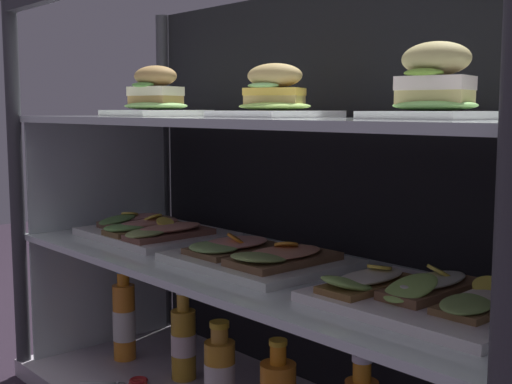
{
  "coord_description": "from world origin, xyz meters",
  "views": [
    {
      "loc": [
        1.0,
        -0.88,
        0.68
      ],
      "look_at": [
        0.0,
        0.0,
        0.52
      ],
      "focal_mm": 47.57,
      "sensor_mm": 36.0,
      "label": 1
    }
  ],
  "objects_px": {
    "plated_roll_sandwich_center": "(274,99)",
    "juice_bottle_back_center": "(124,321)",
    "open_sandwich_tray_near_left_corner": "(152,230)",
    "plated_roll_sandwich_right_of_center": "(435,90)",
    "plated_roll_sandwich_near_left_corner": "(156,99)",
    "open_sandwich_tray_near_right_corner": "(426,296)",
    "kitchen_scissors": "(130,382)",
    "juice_bottle_tucked_behind": "(184,342)",
    "juice_bottle_front_fourth": "(220,372)",
    "open_sandwich_tray_mid_left": "(257,256)"
  },
  "relations": [
    {
      "from": "open_sandwich_tray_mid_left",
      "to": "kitchen_scissors",
      "type": "bearing_deg",
      "value": -164.25
    },
    {
      "from": "open_sandwich_tray_near_right_corner",
      "to": "juice_bottle_tucked_behind",
      "type": "distance_m",
      "value": 0.72
    },
    {
      "from": "open_sandwich_tray_near_right_corner",
      "to": "juice_bottle_back_center",
      "type": "bearing_deg",
      "value": -178.36
    },
    {
      "from": "juice_bottle_tucked_behind",
      "to": "juice_bottle_front_fourth",
      "type": "height_order",
      "value": "juice_bottle_tucked_behind"
    },
    {
      "from": "juice_bottle_tucked_behind",
      "to": "juice_bottle_front_fourth",
      "type": "distance_m",
      "value": 0.19
    },
    {
      "from": "open_sandwich_tray_mid_left",
      "to": "juice_bottle_tucked_behind",
      "type": "relative_size",
      "value": 1.55
    },
    {
      "from": "open_sandwich_tray_near_left_corner",
      "to": "open_sandwich_tray_mid_left",
      "type": "bearing_deg",
      "value": -0.14
    },
    {
      "from": "juice_bottle_back_center",
      "to": "juice_bottle_tucked_behind",
      "type": "relative_size",
      "value": 1.09
    },
    {
      "from": "juice_bottle_tucked_behind",
      "to": "open_sandwich_tray_mid_left",
      "type": "bearing_deg",
      "value": -3.95
    },
    {
      "from": "juice_bottle_back_center",
      "to": "open_sandwich_tray_near_right_corner",
      "type": "bearing_deg",
      "value": 1.64
    },
    {
      "from": "plated_roll_sandwich_right_of_center",
      "to": "kitchen_scissors",
      "type": "xyz_separation_m",
      "value": [
        -0.72,
        -0.12,
        -0.66
      ]
    },
    {
      "from": "juice_bottle_tucked_behind",
      "to": "open_sandwich_tray_near_left_corner",
      "type": "bearing_deg",
      "value": -169.49
    },
    {
      "from": "plated_roll_sandwich_near_left_corner",
      "to": "open_sandwich_tray_near_right_corner",
      "type": "relative_size",
      "value": 0.58
    },
    {
      "from": "open_sandwich_tray_near_right_corner",
      "to": "juice_bottle_tucked_behind",
      "type": "relative_size",
      "value": 1.55
    },
    {
      "from": "juice_bottle_tucked_behind",
      "to": "juice_bottle_front_fourth",
      "type": "xyz_separation_m",
      "value": [
        0.19,
        -0.04,
        -0.01
      ]
    },
    {
      "from": "plated_roll_sandwich_center",
      "to": "kitchen_scissors",
      "type": "height_order",
      "value": "plated_roll_sandwich_center"
    },
    {
      "from": "juice_bottle_tucked_behind",
      "to": "kitchen_scissors",
      "type": "relative_size",
      "value": 1.4
    },
    {
      "from": "open_sandwich_tray_near_left_corner",
      "to": "juice_bottle_back_center",
      "type": "height_order",
      "value": "open_sandwich_tray_near_left_corner"
    },
    {
      "from": "juice_bottle_back_center",
      "to": "juice_bottle_tucked_behind",
      "type": "height_order",
      "value": "juice_bottle_back_center"
    },
    {
      "from": "plated_roll_sandwich_right_of_center",
      "to": "juice_bottle_tucked_behind",
      "type": "relative_size",
      "value": 0.8
    },
    {
      "from": "plated_roll_sandwich_near_left_corner",
      "to": "juice_bottle_back_center",
      "type": "xyz_separation_m",
      "value": [
        -0.11,
        -0.04,
        -0.56
      ]
    },
    {
      "from": "open_sandwich_tray_near_left_corner",
      "to": "open_sandwich_tray_near_right_corner",
      "type": "distance_m",
      "value": 0.78
    },
    {
      "from": "juice_bottle_back_center",
      "to": "open_sandwich_tray_near_left_corner",
      "type": "bearing_deg",
      "value": 10.89
    },
    {
      "from": "plated_roll_sandwich_center",
      "to": "juice_bottle_back_center",
      "type": "bearing_deg",
      "value": -170.6
    },
    {
      "from": "open_sandwich_tray_mid_left",
      "to": "juice_bottle_back_center",
      "type": "distance_m",
      "value": 0.55
    },
    {
      "from": "open_sandwich_tray_mid_left",
      "to": "juice_bottle_back_center",
      "type": "relative_size",
      "value": 1.43
    },
    {
      "from": "open_sandwich_tray_near_left_corner",
      "to": "kitchen_scissors",
      "type": "relative_size",
      "value": 2.17
    },
    {
      "from": "plated_roll_sandwich_right_of_center",
      "to": "open_sandwich_tray_near_right_corner",
      "type": "xyz_separation_m",
      "value": [
        0.01,
        -0.02,
        -0.32
      ]
    },
    {
      "from": "open_sandwich_tray_near_left_corner",
      "to": "juice_bottle_front_fourth",
      "type": "height_order",
      "value": "open_sandwich_tray_near_left_corner"
    },
    {
      "from": "juice_bottle_tucked_behind",
      "to": "plated_roll_sandwich_center",
      "type": "bearing_deg",
      "value": 8.4
    },
    {
      "from": "plated_roll_sandwich_right_of_center",
      "to": "juice_bottle_tucked_behind",
      "type": "distance_m",
      "value": 0.88
    },
    {
      "from": "open_sandwich_tray_near_right_corner",
      "to": "kitchen_scissors",
      "type": "bearing_deg",
      "value": -172.14
    },
    {
      "from": "plated_roll_sandwich_right_of_center",
      "to": "open_sandwich_tray_near_left_corner",
      "type": "distance_m",
      "value": 0.83
    },
    {
      "from": "open_sandwich_tray_mid_left",
      "to": "juice_bottle_front_fourth",
      "type": "height_order",
      "value": "open_sandwich_tray_mid_left"
    },
    {
      "from": "open_sandwich_tray_mid_left",
      "to": "juice_bottle_tucked_behind",
      "type": "bearing_deg",
      "value": 176.05
    },
    {
      "from": "plated_roll_sandwich_center",
      "to": "plated_roll_sandwich_right_of_center",
      "type": "height_order",
      "value": "plated_roll_sandwich_right_of_center"
    },
    {
      "from": "open_sandwich_tray_mid_left",
      "to": "juice_bottle_front_fourth",
      "type": "xyz_separation_m",
      "value": [
        -0.1,
        -0.02,
        -0.27
      ]
    },
    {
      "from": "open_sandwich_tray_near_right_corner",
      "to": "juice_bottle_tucked_behind",
      "type": "xyz_separation_m",
      "value": [
        -0.68,
        0.01,
        -0.26
      ]
    },
    {
      "from": "open_sandwich_tray_near_left_corner",
      "to": "open_sandwich_tray_near_right_corner",
      "type": "bearing_deg",
      "value": 0.36
    },
    {
      "from": "open_sandwich_tray_near_right_corner",
      "to": "juice_bottle_tucked_behind",
      "type": "height_order",
      "value": "open_sandwich_tray_near_right_corner"
    },
    {
      "from": "open_sandwich_tray_mid_left",
      "to": "juice_bottle_back_center",
      "type": "height_order",
      "value": "open_sandwich_tray_mid_left"
    },
    {
      "from": "kitchen_scissors",
      "to": "plated_roll_sandwich_right_of_center",
      "type": "bearing_deg",
      "value": 9.64
    },
    {
      "from": "plated_roll_sandwich_center",
      "to": "juice_bottle_back_center",
      "type": "xyz_separation_m",
      "value": [
        -0.48,
        -0.08,
        -0.56
      ]
    },
    {
      "from": "plated_roll_sandwich_near_left_corner",
      "to": "juice_bottle_tucked_behind",
      "type": "xyz_separation_m",
      "value": [
        0.1,
        0.0,
        -0.57
      ]
    },
    {
      "from": "plated_roll_sandwich_center",
      "to": "juice_bottle_front_fourth",
      "type": "bearing_deg",
      "value": -137.51
    },
    {
      "from": "plated_roll_sandwich_center",
      "to": "kitchen_scissors",
      "type": "distance_m",
      "value": 0.75
    },
    {
      "from": "plated_roll_sandwich_near_left_corner",
      "to": "open_sandwich_tray_near_right_corner",
      "type": "distance_m",
      "value": 0.84
    },
    {
      "from": "juice_bottle_front_fourth",
      "to": "plated_roll_sandwich_center",
      "type": "bearing_deg",
      "value": 42.49
    },
    {
      "from": "plated_roll_sandwich_near_left_corner",
      "to": "open_sandwich_tray_near_right_corner",
      "type": "height_order",
      "value": "plated_roll_sandwich_near_left_corner"
    },
    {
      "from": "juice_bottle_tucked_behind",
      "to": "juice_bottle_back_center",
      "type": "bearing_deg",
      "value": -169.29
    }
  ]
}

